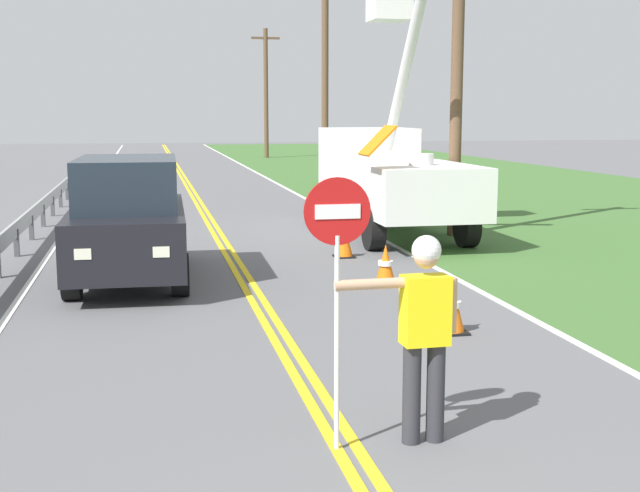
{
  "coord_description": "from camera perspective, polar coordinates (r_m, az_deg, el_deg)",
  "views": [
    {
      "loc": [
        -1.61,
        -2.75,
        2.85
      ],
      "look_at": [
        0.49,
        7.46,
        1.2
      ],
      "focal_mm": 47.44,
      "sensor_mm": 36.0,
      "label": 1
    }
  ],
  "objects": [
    {
      "name": "oncoming_suv_nearest",
      "position": [
        14.73,
        -12.77,
        1.78
      ],
      "size": [
        2.01,
        4.65,
        2.1
      ],
      "color": "black",
      "rests_on": "ground"
    },
    {
      "name": "grass_verge_right",
      "position": [
        26.46,
        18.42,
        2.34
      ],
      "size": [
        16.0,
        110.0,
        0.01
      ],
      "primitive_type": "cube",
      "color": "#3D662D",
      "rests_on": "ground"
    },
    {
      "name": "flagger_worker",
      "position": [
        7.32,
        7.02,
        -5.34
      ],
      "size": [
        1.09,
        0.25,
        1.83
      ],
      "color": "#2D2D33",
      "rests_on": "ground"
    },
    {
      "name": "utility_pole_near",
      "position": [
        19.94,
        9.28,
        13.45
      ],
      "size": [
        1.8,
        0.28,
        8.52
      ],
      "color": "brown",
      "rests_on": "ground"
    },
    {
      "name": "utility_bucket_truck",
      "position": [
        20.27,
        4.63,
        4.92
      ],
      "size": [
        2.7,
        6.82,
        5.77
      ],
      "color": "white",
      "rests_on": "ground"
    },
    {
      "name": "utility_pole_far",
      "position": [
        54.55,
        -3.67,
        10.4
      ],
      "size": [
        1.8,
        0.28,
        8.1
      ],
      "color": "brown",
      "rests_on": "ground"
    },
    {
      "name": "traffic_cone_lead",
      "position": [
        11.16,
        8.87,
        -4.14
      ],
      "size": [
        0.4,
        0.4,
        0.7
      ],
      "color": "orange",
      "rests_on": "ground"
    },
    {
      "name": "traffic_cone_mid",
      "position": [
        14.05,
        4.44,
        -1.35
      ],
      "size": [
        0.4,
        0.4,
        0.7
      ],
      "color": "orange",
      "rests_on": "ground"
    },
    {
      "name": "centerline_yellow_left",
      "position": [
        22.98,
        -7.74,
        1.78
      ],
      "size": [
        0.11,
        110.0,
        0.01
      ],
      "primitive_type": "cube",
      "color": "yellow",
      "rests_on": "ground"
    },
    {
      "name": "stop_sign_paddle",
      "position": [
        6.95,
        1.17,
        -0.45
      ],
      "size": [
        0.56,
        0.04,
        2.33
      ],
      "color": "silver",
      "rests_on": "ground"
    },
    {
      "name": "traffic_cone_tail",
      "position": [
        16.79,
        1.64,
        0.37
      ],
      "size": [
        0.4,
        0.4,
        0.7
      ],
      "color": "orange",
      "rests_on": "ground"
    },
    {
      "name": "utility_pole_mid",
      "position": [
        34.78,
        0.34,
        11.43
      ],
      "size": [
        1.8,
        0.28,
        8.32
      ],
      "color": "brown",
      "rests_on": "ground"
    },
    {
      "name": "guardrail_left_shoulder",
      "position": [
        19.03,
        -19.36,
        1.44
      ],
      "size": [
        0.1,
        32.0,
        0.71
      ],
      "color": "#9EA0A3",
      "rests_on": "ground"
    },
    {
      "name": "edge_line_right",
      "position": [
        23.51,
        1.27,
        2.03
      ],
      "size": [
        0.12,
        110.0,
        0.01
      ],
      "primitive_type": "cube",
      "color": "silver",
      "rests_on": "ground"
    },
    {
      "name": "edge_line_left",
      "position": [
        23.01,
        -16.5,
        1.51
      ],
      "size": [
        0.12,
        110.0,
        0.01
      ],
      "primitive_type": "cube",
      "color": "silver",
      "rests_on": "ground"
    },
    {
      "name": "centerline_yellow_right",
      "position": [
        22.99,
        -7.3,
        1.8
      ],
      "size": [
        0.11,
        110.0,
        0.01
      ],
      "primitive_type": "cube",
      "color": "yellow",
      "rests_on": "ground"
    }
  ]
}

